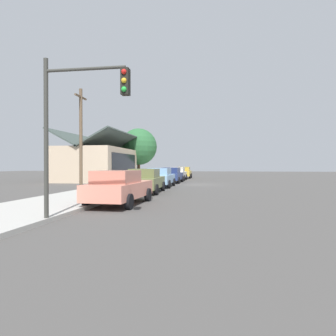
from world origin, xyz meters
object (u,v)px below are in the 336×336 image
(utility_pole_wooden, at_px, (81,137))
(fire_hydrant_red, at_px, (162,177))
(car_mustard, at_px, (184,172))
(shade_tree, at_px, (139,147))
(car_olive, at_px, (146,181))
(car_navy, at_px, (172,175))
(car_coral, at_px, (120,187))
(car_skyblue, at_px, (160,177))
(traffic_light_main, at_px, (77,112))
(car_ivory, at_px, (178,174))

(utility_pole_wooden, distance_m, fire_hydrant_red, 12.80)
(car_mustard, xyz_separation_m, shade_tree, (-0.82, 6.35, 3.59))
(car_olive, height_order, car_navy, same)
(car_coral, relative_size, fire_hydrant_red, 6.81)
(shade_tree, height_order, utility_pole_wooden, utility_pole_wooden)
(car_olive, xyz_separation_m, car_navy, (11.38, -0.08, -0.00))
(car_skyblue, height_order, traffic_light_main, traffic_light_main)
(car_skyblue, relative_size, car_navy, 1.04)
(car_ivory, height_order, car_mustard, same)
(car_olive, distance_m, shade_tree, 22.73)
(utility_pole_wooden, bearing_deg, car_navy, -29.31)
(car_ivory, bearing_deg, car_mustard, -2.49)
(car_mustard, xyz_separation_m, traffic_light_main, (-32.95, -0.07, 2.68))
(car_coral, distance_m, traffic_light_main, 5.27)
(car_skyblue, distance_m, traffic_light_main, 16.13)
(car_coral, relative_size, car_olive, 1.00)
(car_coral, xyz_separation_m, utility_pole_wooden, (7.71, 5.52, 3.11))
(car_coral, height_order, car_olive, same)
(car_navy, xyz_separation_m, traffic_light_main, (-21.91, -0.24, 2.67))
(car_olive, bearing_deg, shade_tree, 13.98)
(car_navy, height_order, traffic_light_main, traffic_light_main)
(car_navy, relative_size, traffic_light_main, 0.91)
(car_navy, distance_m, shade_tree, 12.48)
(car_coral, xyz_separation_m, traffic_light_main, (-4.54, -0.14, 2.67))
(car_ivory, bearing_deg, car_coral, 179.79)
(car_ivory, distance_m, car_mustard, 5.69)
(car_skyblue, distance_m, car_ivory, 11.36)
(fire_hydrant_red, bearing_deg, car_skyblue, -170.49)
(shade_tree, bearing_deg, fire_hydrant_red, -149.90)
(car_navy, xyz_separation_m, car_ivory, (5.35, 0.03, -0.00))
(traffic_light_main, bearing_deg, car_coral, 1.77)
(car_navy, height_order, utility_pole_wooden, utility_pole_wooden)
(car_skyblue, xyz_separation_m, fire_hydrant_red, (8.01, 1.34, -0.32))
(car_ivory, height_order, utility_pole_wooden, utility_pole_wooden)
(car_coral, bearing_deg, car_skyblue, 3.29)
(car_navy, bearing_deg, utility_pole_wooden, 151.61)
(car_olive, bearing_deg, utility_pole_wooden, 70.35)
(car_ivory, xyz_separation_m, fire_hydrant_red, (-3.35, 1.39, -0.32))
(car_navy, xyz_separation_m, shade_tree, (10.22, 6.19, 3.59))
(car_navy, relative_size, shade_tree, 0.68)
(car_mustard, bearing_deg, utility_pole_wooden, 163.92)
(car_ivory, bearing_deg, utility_pole_wooden, 159.72)
(shade_tree, relative_size, traffic_light_main, 1.34)
(car_mustard, relative_size, utility_pole_wooden, 0.59)
(car_navy, relative_size, car_mustard, 1.07)
(car_ivory, relative_size, traffic_light_main, 0.86)
(fire_hydrant_red, bearing_deg, car_olive, -174.26)
(shade_tree, distance_m, traffic_light_main, 32.78)
(car_olive, distance_m, car_ivory, 16.73)
(car_mustard, distance_m, fire_hydrant_red, 9.18)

